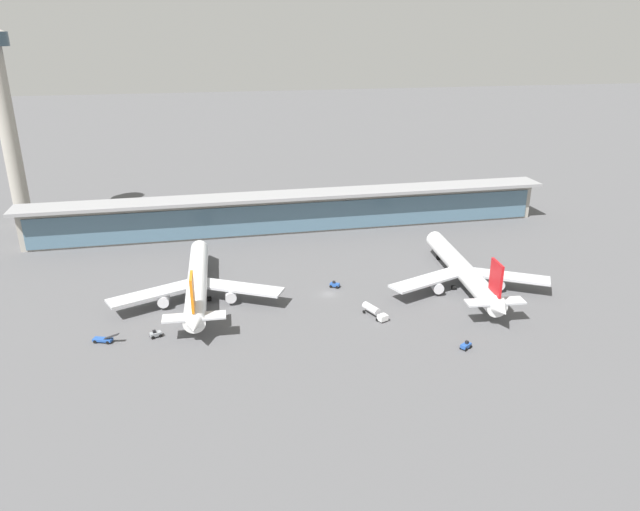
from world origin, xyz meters
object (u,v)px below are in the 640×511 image
(service_truck_near_nose_blue, at_px, (466,346))
(service_truck_by_tail_white, at_px, (374,311))
(service_truck_mid_apron_grey, at_px, (156,334))
(control_tower, at_px, (5,113))
(safety_cone_alpha, at_px, (193,332))
(airliner_left_stand, at_px, (197,282))
(airliner_centre_stand, at_px, (463,270))
(service_truck_under_wing_blue, at_px, (335,285))
(service_truck_on_taxiway_blue, at_px, (104,339))

(service_truck_near_nose_blue, relative_size, service_truck_by_tail_white, 0.38)
(service_truck_mid_apron_grey, relative_size, service_truck_by_tail_white, 0.37)
(control_tower, bearing_deg, safety_cone_alpha, -59.15)
(service_truck_mid_apron_grey, bearing_deg, service_truck_by_tail_white, -0.37)
(airliner_left_stand, bearing_deg, safety_cone_alpha, -95.35)
(airliner_centre_stand, distance_m, service_truck_under_wing_blue, 38.87)
(airliner_centre_stand, relative_size, control_tower, 0.80)
(service_truck_on_taxiway_blue, bearing_deg, service_truck_by_tail_white, -0.31)
(service_truck_by_tail_white, xyz_separation_m, control_tower, (-113.61, 109.71, 41.54))
(control_tower, relative_size, safety_cone_alpha, 113.68)
(airliner_centre_stand, bearing_deg, control_tower, 146.47)
(airliner_left_stand, distance_m, service_truck_on_taxiway_blue, 31.71)
(airliner_left_stand, relative_size, service_truck_mid_apron_grey, 19.51)
(service_truck_mid_apron_grey, height_order, service_truck_by_tail_white, service_truck_by_tail_white)
(airliner_centre_stand, relative_size, service_truck_on_taxiway_blue, 9.32)
(airliner_centre_stand, bearing_deg, airliner_left_stand, 174.44)
(airliner_left_stand, xyz_separation_m, service_truck_near_nose_blue, (63.45, -42.41, -4.49))
(service_truck_mid_apron_grey, xyz_separation_m, service_truck_on_taxiway_blue, (-12.62, 0.00, -0.07))
(service_truck_by_tail_white, xyz_separation_m, safety_cone_alpha, (-48.41, 0.54, -1.39))
(airliner_left_stand, height_order, service_truck_near_nose_blue, airliner_left_stand)
(service_truck_mid_apron_grey, bearing_deg, airliner_centre_stand, 8.24)
(service_truck_under_wing_blue, relative_size, service_truck_mid_apron_grey, 1.02)
(service_truck_on_taxiway_blue, distance_m, control_tower, 125.07)
(service_truck_under_wing_blue, bearing_deg, safety_cone_alpha, -154.34)
(airliner_left_stand, relative_size, service_truck_under_wing_blue, 19.20)
(service_truck_mid_apron_grey, relative_size, service_truck_on_taxiway_blue, 0.48)
(service_truck_by_tail_white, relative_size, safety_cone_alpha, 12.59)
(service_truck_under_wing_blue, xyz_separation_m, service_truck_by_tail_white, (5.98, -20.92, 0.83))
(control_tower, bearing_deg, service_truck_on_taxiway_blue, -68.34)
(service_truck_near_nose_blue, distance_m, service_truck_by_tail_white, 27.36)
(service_truck_under_wing_blue, relative_size, service_truck_on_taxiway_blue, 0.49)
(service_truck_on_taxiway_blue, height_order, safety_cone_alpha, service_truck_on_taxiway_blue)
(airliner_left_stand, bearing_deg, service_truck_on_taxiway_blue, -139.02)
(airliner_centre_stand, distance_m, control_tower, 178.59)
(service_truck_mid_apron_grey, distance_m, safety_cone_alpha, 9.18)
(service_truck_mid_apron_grey, xyz_separation_m, safety_cone_alpha, (9.16, 0.16, -0.56))
(service_truck_by_tail_white, bearing_deg, control_tower, 136.00)
(control_tower, distance_m, safety_cone_alpha, 134.22)
(service_truck_near_nose_blue, height_order, service_truck_under_wing_blue, same)
(airliner_left_stand, height_order, service_truck_mid_apron_grey, airliner_left_stand)
(service_truck_mid_apron_grey, bearing_deg, service_truck_on_taxiway_blue, 180.00)
(airliner_centre_stand, relative_size, service_truck_mid_apron_grey, 19.53)
(airliner_centre_stand, relative_size, safety_cone_alpha, 91.40)
(safety_cone_alpha, bearing_deg, control_tower, 120.85)
(airliner_centre_stand, relative_size, service_truck_by_tail_white, 7.26)
(service_truck_under_wing_blue, bearing_deg, airliner_centre_stand, -11.35)
(airliner_left_stand, xyz_separation_m, airliner_centre_stand, (78.37, -7.63, 0.00))
(airliner_centre_stand, bearing_deg, service_truck_mid_apron_grey, -171.76)
(airliner_centre_stand, xyz_separation_m, service_truck_on_taxiway_blue, (-102.06, -12.95, -4.55))
(service_truck_near_nose_blue, xyz_separation_m, control_tower, (-130.57, 131.17, 42.37))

